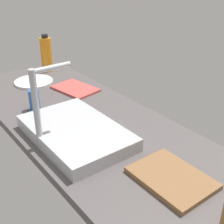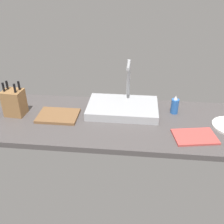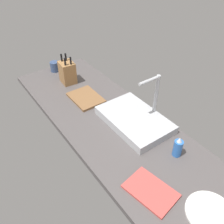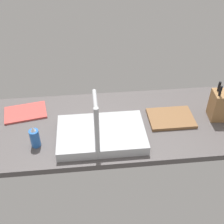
# 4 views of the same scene
# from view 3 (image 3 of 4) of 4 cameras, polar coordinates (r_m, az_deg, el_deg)

# --- Properties ---
(countertop_slab) EXTENTS (1.95, 0.61, 0.04)m
(countertop_slab) POSITION_cam_3_polar(r_m,az_deg,el_deg) (1.53, 0.99, -3.94)
(countertop_slab) COLOR #514C4C
(countertop_slab) RESTS_ON ground
(sink_basin) EXTENTS (0.46, 0.30, 0.05)m
(sink_basin) POSITION_cam_3_polar(r_m,az_deg,el_deg) (1.53, 5.30, -1.81)
(sink_basin) COLOR #B7BABF
(sink_basin) RESTS_ON countertop_slab
(faucet) EXTENTS (0.06, 0.16, 0.31)m
(faucet) POSITION_cam_3_polar(r_m,az_deg,el_deg) (1.49, 9.97, 4.06)
(faucet) COLOR #B7BABF
(faucet) RESTS_ON countertop_slab
(knife_block) EXTENTS (0.13, 0.11, 0.23)m
(knife_block) POSITION_cam_3_polar(r_m,az_deg,el_deg) (1.94, -10.48, 9.19)
(knife_block) COLOR #9E7042
(knife_block) RESTS_ON countertop_slab
(cutting_board) EXTENTS (0.26, 0.19, 0.02)m
(cutting_board) POSITION_cam_3_polar(r_m,az_deg,el_deg) (1.76, -6.32, 3.30)
(cutting_board) COLOR brown
(cutting_board) RESTS_ON countertop_slab
(soap_bottle) EXTENTS (0.05, 0.05, 0.13)m
(soap_bottle) POSITION_cam_3_polar(r_m,az_deg,el_deg) (1.36, 15.28, -8.10)
(soap_bottle) COLOR blue
(soap_bottle) RESTS_ON countertop_slab
(dinner_plate) EXTENTS (0.22, 0.22, 0.01)m
(dinner_plate) POSITION_cam_3_polar(r_m,az_deg,el_deg) (1.23, 22.17, -21.23)
(dinner_plate) COLOR white
(dinner_plate) RESTS_ON countertop_slab
(dish_towel) EXTENTS (0.26, 0.20, 0.01)m
(dish_towel) POSITION_cam_3_polar(r_m,az_deg,el_deg) (1.22, 9.09, -17.90)
(dish_towel) COLOR #CC4C47
(dish_towel) RESTS_ON countertop_slab
(coffee_mug) EXTENTS (0.07, 0.07, 0.08)m
(coffee_mug) POSITION_cam_3_polar(r_m,az_deg,el_deg) (2.15, -13.52, 10.36)
(coffee_mug) COLOR #384C75
(coffee_mug) RESTS_ON countertop_slab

